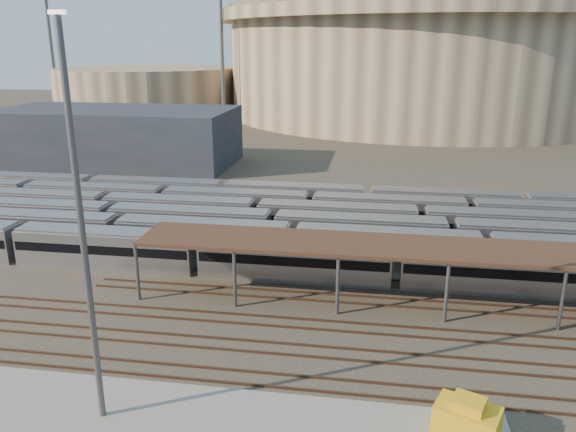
{
  "coord_description": "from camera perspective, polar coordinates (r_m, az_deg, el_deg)",
  "views": [
    {
      "loc": [
        11.71,
        -40.5,
        21.3
      ],
      "look_at": [
        3.37,
        12.0,
        4.86
      ],
      "focal_mm": 35.0,
      "sensor_mm": 36.0,
      "label": 1
    }
  ],
  "objects": [
    {
      "name": "yellow_equipment",
      "position": [
        34.3,
        17.66,
        -19.5
      ],
      "size": [
        3.96,
        3.27,
        2.13
      ],
      "primitive_type": "cube",
      "rotation": [
        0.0,
        0.0,
        -0.39
      ],
      "color": "gold",
      "rests_on": "apron"
    },
    {
      "name": "inspection_shed",
      "position": [
        48.5,
        20.75,
        -3.65
      ],
      "size": [
        60.3,
        6.0,
        5.3
      ],
      "color": "#4E4F53",
      "rests_on": "ground"
    },
    {
      "name": "secondary_arena",
      "position": [
        185.52,
        -14.06,
        12.26
      ],
      "size": [
        56.0,
        56.0,
        14.0
      ],
      "primitive_type": "cylinder",
      "color": "tan",
      "rests_on": "ground"
    },
    {
      "name": "floodlight_3",
      "position": [
        201.67,
        2.98,
        16.97
      ],
      "size": [
        4.0,
        1.0,
        38.4
      ],
      "color": "#4E4F53",
      "rests_on": "ground"
    },
    {
      "name": "stadium",
      "position": [
        181.05,
        13.73,
        15.19
      ],
      "size": [
        124.0,
        124.0,
        32.5
      ],
      "color": "tan",
      "rests_on": "ground"
    },
    {
      "name": "empty_tracks",
      "position": [
        42.98,
        -8.22,
        -12.59
      ],
      "size": [
        170.0,
        9.62,
        0.18
      ],
      "color": "#4C3323",
      "rests_on": "ground"
    },
    {
      "name": "subway_trains",
      "position": [
        63.41,
        -2.93,
        -0.75
      ],
      "size": [
        123.97,
        23.9,
        3.6
      ],
      "color": "#BBBAC0",
      "rests_on": "ground"
    },
    {
      "name": "ground",
      "position": [
        47.23,
        -6.42,
        -9.74
      ],
      "size": [
        420.0,
        420.0,
        0.0
      ],
      "primitive_type": "plane",
      "color": "#383026",
      "rests_on": "ground"
    },
    {
      "name": "floodlight_1",
      "position": [
        187.39,
        -22.94,
        15.69
      ],
      "size": [
        4.0,
        1.0,
        38.4
      ],
      "color": "#4E4F53",
      "rests_on": "ground"
    },
    {
      "name": "service_building",
      "position": [
        107.55,
        -16.99,
        7.72
      ],
      "size": [
        42.0,
        20.0,
        10.0
      ],
      "primitive_type": "cube",
      "color": "#1E232D",
      "rests_on": "ground"
    },
    {
      "name": "floodlight_0",
      "position": [
        156.17,
        -6.75,
        16.83
      ],
      "size": [
        4.0,
        1.0,
        38.4
      ],
      "color": "#4E4F53",
      "rests_on": "ground"
    },
    {
      "name": "apron",
      "position": [
        37.13,
        -20.85,
        -18.92
      ],
      "size": [
        50.0,
        9.0,
        0.2
      ],
      "primitive_type": "cube",
      "color": "gray",
      "rests_on": "ground"
    },
    {
      "name": "yard_light_pole",
      "position": [
        31.86,
        -20.17,
        -1.67
      ],
      "size": [
        0.81,
        0.36,
        22.6
      ],
      "color": "#4E4F53",
      "rests_on": "apron"
    }
  ]
}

